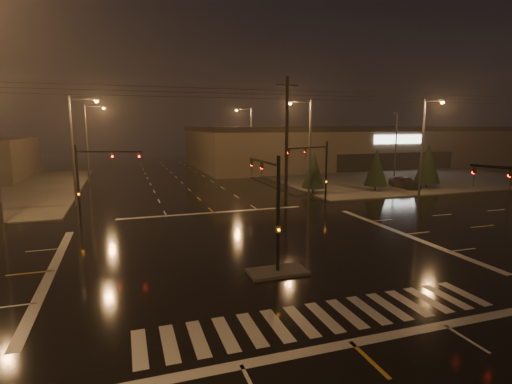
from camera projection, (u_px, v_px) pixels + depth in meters
ground at (253, 250)px, 24.09m from camera, size 140.00×140.00×0.00m
sidewalk_ne at (377, 174)px, 61.53m from camera, size 36.00×36.00×0.12m
median_island at (278, 272)px, 20.34m from camera, size 3.00×1.60×0.15m
crosswalk at (324, 317)px, 15.67m from camera, size 15.00×2.60×0.01m
stop_bar_near at (352, 343)px, 13.80m from camera, size 16.00×0.50×0.01m
stop_bar_far at (214, 213)px, 34.38m from camera, size 16.00×0.50×0.01m
parking_lot at (413, 174)px, 61.22m from camera, size 50.00×24.00×0.08m
retail_building at (351, 144)px, 77.41m from camera, size 60.20×28.30×7.20m
signal_mast_median at (272, 198)px, 20.60m from camera, size 0.25×4.59×6.00m
signal_mast_ne at (318, 166)px, 35.91m from camera, size 4.84×1.86×6.00m
signal_mast_nw at (91, 174)px, 29.97m from camera, size 4.84×1.86×6.00m
streetlight_1 at (76, 143)px, 36.46m from camera, size 2.77×0.32×10.00m
streetlight_2 at (89, 138)px, 51.42m from camera, size 2.77×0.32×10.00m
streetlight_3 at (307, 141)px, 41.59m from camera, size 2.77×0.32×10.00m
streetlight_4 at (249, 136)px, 60.29m from camera, size 2.77×0.32×10.00m
streetlight_6 at (425, 142)px, 40.47m from camera, size 0.32×2.77×10.00m
utility_pole_1 at (287, 139)px, 38.67m from camera, size 2.20×0.32×12.00m
conifer_0 at (313, 170)px, 43.21m from camera, size 2.50×2.50×4.61m
conifer_1 at (376, 168)px, 44.90m from camera, size 2.59×2.59×4.75m
conifer_2 at (428, 163)px, 47.04m from camera, size 2.93×2.93×5.28m
car_parked at (405, 183)px, 47.10m from camera, size 1.79×4.37×1.48m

